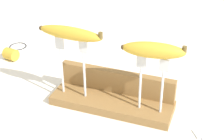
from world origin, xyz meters
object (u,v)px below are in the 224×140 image
banana_chunk_near (11,54)px  wire_coil (18,46)px  banana_raised_left (70,33)px  fork_stand_left (72,62)px  fork_stand_right (152,79)px  banana_raised_right (154,50)px

banana_chunk_near → wire_coil: bearing=110.4°
wire_coil → banana_raised_left: bearing=-34.9°
banana_raised_left → wire_coil: bearing=145.1°
banana_raised_left → banana_chunk_near: 0.42m
fork_stand_left → wire_coil: fork_stand_left is taller
fork_stand_left → banana_chunk_near: (-0.34, 0.16, -0.11)m
fork_stand_right → banana_raised_right: 0.09m
banana_raised_right → wire_coil: bearing=156.8°
banana_raised_right → banana_chunk_near: (-0.57, 0.16, -0.19)m
fork_stand_left → banana_chunk_near: fork_stand_left is taller
wire_coil → banana_chunk_near: bearing=-69.6°
banana_raised_left → banana_raised_right: 0.23m
fork_stand_left → banana_raised_right: bearing=-0.0°
fork_stand_right → banana_raised_left: (-0.23, 0.00, 0.10)m
banana_raised_left → banana_raised_right: bearing=-0.0°
fork_stand_left → fork_stand_right: (0.23, -0.00, -0.01)m
banana_raised_right → banana_chunk_near: bearing=164.3°
banana_raised_left → fork_stand_right: bearing=-0.0°
fork_stand_left → fork_stand_right: 0.23m
banana_raised_left → banana_raised_right: size_ratio=1.16×
banana_raised_left → banana_chunk_near: bearing=154.5°
wire_coil → fork_stand_right: bearing=-23.2°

